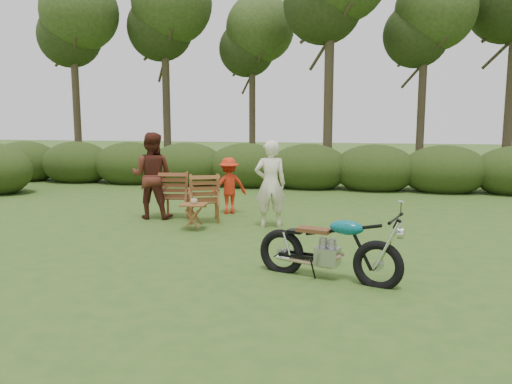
% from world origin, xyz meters
% --- Properties ---
extents(ground, '(80.00, 80.00, 0.00)m').
position_xyz_m(ground, '(0.00, 0.00, 0.00)').
color(ground, '#2E521B').
rests_on(ground, ground).
extents(tree_line, '(22.52, 11.62, 8.14)m').
position_xyz_m(tree_line, '(0.50, 9.74, 3.81)').
color(tree_line, '#33291C').
rests_on(tree_line, ground).
extents(motorcycle, '(2.04, 1.24, 1.09)m').
position_xyz_m(motorcycle, '(1.19, 0.09, 0.00)').
color(motorcycle, '#0C9EA7').
rests_on(motorcycle, ground).
extents(lawn_chair_right, '(0.90, 0.90, 1.01)m').
position_xyz_m(lawn_chair_right, '(-1.62, 3.42, 0.00)').
color(lawn_chair_right, brown).
rests_on(lawn_chair_right, ground).
extents(lawn_chair_left, '(0.79, 0.79, 1.01)m').
position_xyz_m(lawn_chair_left, '(-2.36, 3.81, 0.00)').
color(lawn_chair_left, '#5B2D16').
rests_on(lawn_chair_left, ground).
extents(side_table, '(0.54, 0.47, 0.51)m').
position_xyz_m(side_table, '(-1.55, 2.56, 0.26)').
color(side_table, brown).
rests_on(side_table, ground).
extents(cup, '(0.16, 0.16, 0.10)m').
position_xyz_m(cup, '(-1.55, 2.58, 0.56)').
color(cup, beige).
rests_on(cup, side_table).
extents(adult_a, '(0.73, 0.59, 1.73)m').
position_xyz_m(adult_a, '(-0.16, 3.18, 0.00)').
color(adult_a, '#F4E6C9').
rests_on(adult_a, ground).
extents(adult_b, '(0.96, 0.78, 1.86)m').
position_xyz_m(adult_b, '(-2.82, 3.51, 0.00)').
color(adult_b, '#502016').
rests_on(adult_b, ground).
extents(child, '(0.95, 0.85, 1.28)m').
position_xyz_m(child, '(-1.33, 4.37, 0.00)').
color(child, red).
rests_on(child, ground).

